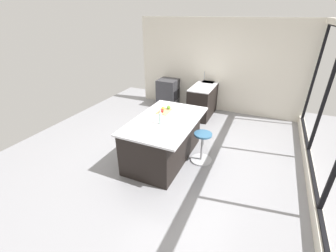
{
  "coord_description": "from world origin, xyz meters",
  "views": [
    {
      "loc": [
        3.98,
        1.47,
        2.78
      ],
      "look_at": [
        0.3,
        -0.2,
        0.76
      ],
      "focal_mm": 24.29,
      "sensor_mm": 36.0,
      "label": 1
    }
  ],
  "objects": [
    {
      "name": "ground_plane",
      "position": [
        0.0,
        0.0,
        0.0
      ],
      "size": [
        7.41,
        7.41,
        0.0
      ],
      "primitive_type": "plane",
      "color": "gray"
    },
    {
      "name": "window_panel_rear",
      "position": [
        0.0,
        2.48,
        1.11
      ],
      "size": [
        5.7,
        0.12,
        2.68
      ],
      "color": "silver",
      "rests_on": "ground_plane"
    },
    {
      "name": "interior_partition_left",
      "position": [
        -2.85,
        0.0,
        1.34
      ],
      "size": [
        0.12,
        4.96,
        2.68
      ],
      "color": "silver",
      "rests_on": "ground_plane"
    },
    {
      "name": "sink_cabinet",
      "position": [
        -2.5,
        -0.2,
        0.46
      ],
      "size": [
        1.83,
        0.6,
        1.18
      ],
      "color": "black",
      "rests_on": "ground_plane"
    },
    {
      "name": "oven_range",
      "position": [
        -2.5,
        -1.46,
        0.43
      ],
      "size": [
        0.6,
        0.61,
        0.87
      ],
      "color": "#38383D",
      "rests_on": "ground_plane"
    },
    {
      "name": "kitchen_island",
      "position": [
        0.3,
        -0.3,
        0.45
      ],
      "size": [
        1.91,
        1.19,
        0.89
      ],
      "color": "black",
      "rests_on": "ground_plane"
    },
    {
      "name": "stool_by_window",
      "position": [
        0.11,
        0.48,
        0.3
      ],
      "size": [
        0.44,
        0.44,
        0.64
      ],
      "color": "#B7B7BC",
      "rests_on": "ground_plane"
    },
    {
      "name": "cutting_board",
      "position": [
        -0.04,
        -0.44,
        0.9
      ],
      "size": [
        0.36,
        0.24,
        0.02
      ],
      "primitive_type": "cube",
      "color": "tan",
      "rests_on": "kitchen_island"
    },
    {
      "name": "apple_red",
      "position": [
        0.08,
        -0.45,
        0.95
      ],
      "size": [
        0.09,
        0.09,
        0.09
      ],
      "primitive_type": "sphere",
      "color": "red",
      "rests_on": "cutting_board"
    },
    {
      "name": "apple_green",
      "position": [
        -0.17,
        -0.39,
        0.95
      ],
      "size": [
        0.08,
        0.08,
        0.08
      ],
      "primitive_type": "sphere",
      "color": "#609E2D",
      "rests_on": "cutting_board"
    },
    {
      "name": "apple_yellow",
      "position": [
        -0.09,
        -0.49,
        0.95
      ],
      "size": [
        0.07,
        0.07,
        0.07
      ],
      "primitive_type": "sphere",
      "color": "gold",
      "rests_on": "cutting_board"
    },
    {
      "name": "water_bottle",
      "position": [
        0.52,
        -0.26,
        1.01
      ],
      "size": [
        0.06,
        0.06,
        0.31
      ],
      "color": "silver",
      "rests_on": "kitchen_island"
    }
  ]
}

